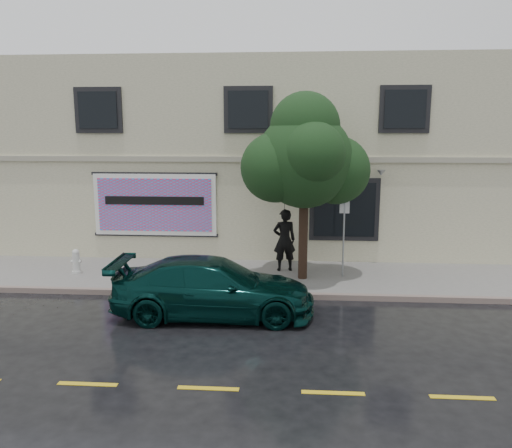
# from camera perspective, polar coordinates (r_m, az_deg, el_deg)

# --- Properties ---
(ground) EXTENTS (90.00, 90.00, 0.00)m
(ground) POSITION_cam_1_polar(r_m,az_deg,el_deg) (12.51, -2.81, -10.56)
(ground) COLOR black
(ground) RESTS_ON ground
(sidewalk) EXTENTS (20.00, 3.50, 0.15)m
(sidewalk) POSITION_cam_1_polar(r_m,az_deg,el_deg) (15.55, -1.38, -6.02)
(sidewalk) COLOR gray
(sidewalk) RESTS_ON ground
(curb) EXTENTS (20.00, 0.18, 0.16)m
(curb) POSITION_cam_1_polar(r_m,az_deg,el_deg) (13.89, -2.07, -8.06)
(curb) COLOR slate
(curb) RESTS_ON ground
(road_marking) EXTENTS (19.00, 0.12, 0.01)m
(road_marking) POSITION_cam_1_polar(r_m,az_deg,el_deg) (9.36, -5.48, -18.19)
(road_marking) COLOR gold
(road_marking) RESTS_ON ground
(building) EXTENTS (20.00, 8.12, 7.00)m
(building) POSITION_cam_1_polar(r_m,az_deg,el_deg) (20.66, 0.10, 7.73)
(building) COLOR beige
(building) RESTS_ON ground
(billboard) EXTENTS (4.30, 0.16, 2.20)m
(billboard) POSITION_cam_1_polar(r_m,az_deg,el_deg) (17.32, -11.49, 2.18)
(billboard) COLOR white
(billboard) RESTS_ON ground
(car) EXTENTS (4.99, 2.31, 1.44)m
(car) POSITION_cam_1_polar(r_m,az_deg,el_deg) (12.41, -4.90, -7.24)
(car) COLOR black
(car) RESTS_ON ground
(pedestrian) EXTENTS (0.81, 0.62, 1.97)m
(pedestrian) POSITION_cam_1_polar(r_m,az_deg,el_deg) (15.74, 3.26, -1.84)
(pedestrian) COLOR black
(pedestrian) RESTS_ON sidewalk
(umbrella) EXTENTS (1.25, 1.25, 0.75)m
(umbrella) POSITION_cam_1_polar(r_m,az_deg,el_deg) (15.51, 3.32, 3.07)
(umbrella) COLOR black
(umbrella) RESTS_ON pedestrian
(street_tree) EXTENTS (2.79, 2.79, 4.94)m
(street_tree) POSITION_cam_1_polar(r_m,az_deg,el_deg) (14.58, 5.56, 7.22)
(street_tree) COLOR #2F1E15
(street_tree) RESTS_ON sidewalk
(fire_hydrant) EXTENTS (0.32, 0.30, 0.77)m
(fire_hydrant) POSITION_cam_1_polar(r_m,az_deg,el_deg) (16.51, -19.85, -4.05)
(fire_hydrant) COLOR beige
(fire_hydrant) RESTS_ON sidewalk
(sign_pole) EXTENTS (0.29, 0.05, 2.38)m
(sign_pole) POSITION_cam_1_polar(r_m,az_deg,el_deg) (15.15, 10.01, -0.70)
(sign_pole) COLOR gray
(sign_pole) RESTS_ON sidewalk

